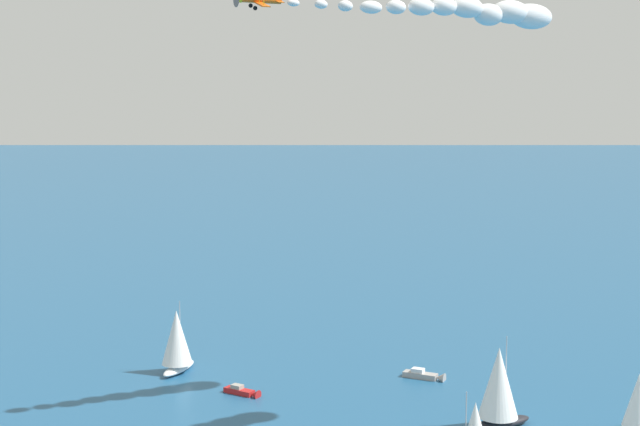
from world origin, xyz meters
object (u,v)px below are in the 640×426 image
(sailboat_near_centre, at_px, (639,404))
(motorboat_far_port, at_px, (244,392))
(motorboat_outer_ring_a, at_px, (426,376))
(sailboat_far_stbd, at_px, (499,387))
(sailboat_ahead, at_px, (177,341))

(sailboat_near_centre, bearing_deg, motorboat_far_port, 31.83)
(motorboat_far_port, height_order, motorboat_outer_ring_a, motorboat_outer_ring_a)
(sailboat_far_stbd, bearing_deg, sailboat_near_centre, -138.87)
(motorboat_far_port, relative_size, sailboat_ahead, 0.53)
(motorboat_far_port, distance_m, motorboat_outer_ring_a, 32.30)
(motorboat_outer_ring_a, bearing_deg, sailboat_far_stbd, 157.15)
(sailboat_far_stbd, xyz_separation_m, motorboat_outer_ring_a, (23.48, -9.89, -5.74))
(sailboat_ahead, relative_size, motorboat_outer_ring_a, 1.69)
(sailboat_ahead, bearing_deg, motorboat_far_port, -174.58)
(motorboat_far_port, relative_size, motorboat_outer_ring_a, 0.90)
(sailboat_near_centre, xyz_separation_m, motorboat_far_port, (52.20, 32.41, -4.25))
(sailboat_far_stbd, bearing_deg, motorboat_far_port, 27.44)
(motorboat_far_port, relative_size, sailboat_far_stbd, 0.49)
(motorboat_far_port, distance_m, sailboat_far_stbd, 42.35)
(motorboat_far_port, bearing_deg, sailboat_ahead, 5.42)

